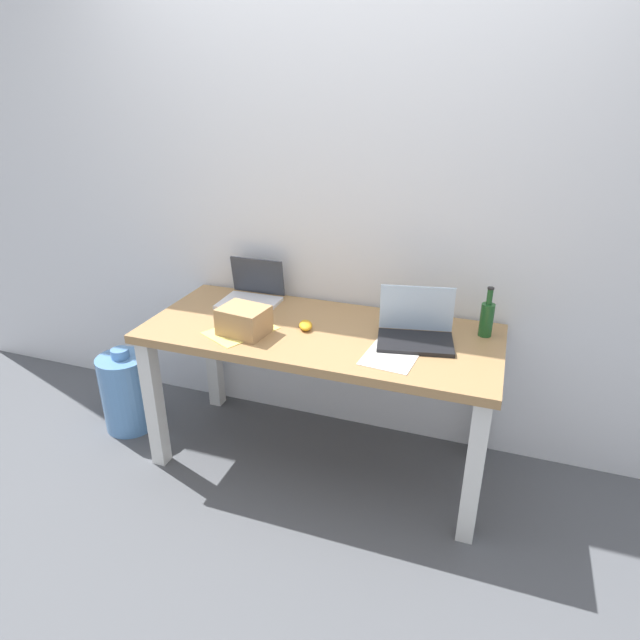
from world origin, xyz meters
TOP-DOWN VIEW (x-y plane):
  - ground_plane at (0.00, 0.00)m, footprint 8.00×8.00m
  - back_wall at (0.00, 0.41)m, footprint 5.20×0.08m
  - desk at (0.00, 0.00)m, footprint 1.62×0.69m
  - laptop_left at (-0.44, 0.20)m, footprint 0.29×0.25m
  - laptop_right at (0.43, 0.04)m, footprint 0.36×0.28m
  - beer_bottle at (0.71, 0.19)m, footprint 0.06×0.06m
  - computer_mouse at (-0.07, -0.01)m, footprint 0.10×0.12m
  - cardboard_box at (-0.31, -0.14)m, footprint 0.22×0.19m
  - paper_sheet_front_left at (-0.34, -0.13)m, footprint 0.32×0.36m
  - paper_sheet_front_right at (0.36, -0.12)m, footprint 0.24×0.32m
  - water_cooler_jug at (-1.09, -0.08)m, footprint 0.27×0.27m

SIDE VIEW (x-z plane):
  - ground_plane at x=0.00m, z-range 0.00..0.00m
  - water_cooler_jug at x=-1.09m, z-range -0.02..0.46m
  - desk at x=0.00m, z-range 0.26..0.99m
  - paper_sheet_front_left at x=-0.34m, z-range 0.73..0.73m
  - paper_sheet_front_right at x=0.36m, z-range 0.73..0.73m
  - computer_mouse at x=-0.07m, z-range 0.73..0.76m
  - laptop_left at x=-0.44m, z-range 0.66..0.88m
  - laptop_right at x=0.43m, z-range 0.66..0.89m
  - cardboard_box at x=-0.31m, z-range 0.73..0.85m
  - beer_bottle at x=0.71m, z-range 0.70..0.93m
  - back_wall at x=0.00m, z-range 0.00..2.60m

